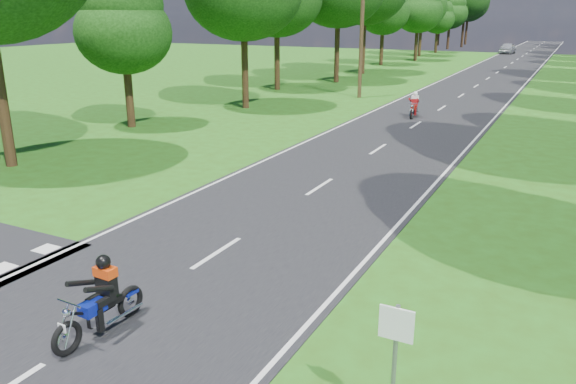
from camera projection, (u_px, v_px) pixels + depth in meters
The scene contains 8 objects.
ground at pixel (163, 288), 11.66m from camera, with size 160.00×160.00×0.00m, color #2A5313.
main_road at pixel (497, 72), 54.04m from camera, with size 7.00×140.00×0.02m, color black.
road_markings at pixel (493, 74), 52.50m from camera, with size 7.40×140.00×0.01m.
telegraph_pole at pixel (362, 35), 36.76m from camera, with size 1.20×0.26×8.00m.
road_sign at pixel (395, 352), 7.15m from camera, with size 0.45×0.07×2.00m.
rider_near_blue at pixel (98, 297), 9.76m from camera, with size 0.58×1.74×1.45m, color #0D1B96, non-canonical shape.
rider_far_red at pixel (414, 105), 30.51m from camera, with size 0.55×1.66×1.38m, color #A41C0C, non-canonical shape.
distant_car at pixel (508, 48), 78.72m from camera, with size 1.79×4.45×1.51m, color #B2B5B9.
Camera 1 is at (7.11, -8.15, 5.46)m, focal length 35.00 mm.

